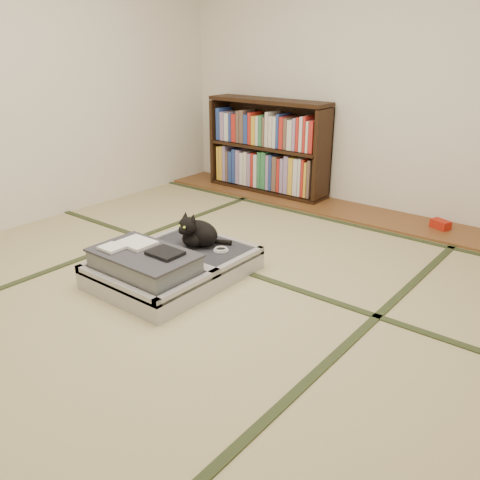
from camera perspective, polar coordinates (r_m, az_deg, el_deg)
The scene contains 10 objects.
floor at distance 3.18m, azimuth -4.67°, elevation -5.81°, with size 4.50×4.50×0.00m, color tan.
wood_strip at distance 4.71m, azimuth 12.14°, elevation 3.19°, with size 4.00×0.50×0.02m, color brown.
red_item at distance 4.45m, azimuth 21.59°, elevation 1.65°, with size 0.15×0.09×0.07m, color #AA1B0D.
room_shell at distance 2.82m, azimuth -5.62°, elevation 21.57°, with size 4.50×4.50×4.50m.
tatami_borders at distance 3.51m, azimuth 0.83°, elevation -2.87°, with size 4.00×4.50×0.01m.
bookcase at distance 5.14m, azimuth 3.13°, elevation 10.25°, with size 1.29×0.29×0.92m.
suitcase at distance 3.30m, azimuth -8.00°, elevation -2.91°, with size 0.74×0.98×0.29m.
cat at distance 3.45m, azimuth -4.84°, elevation 0.80°, with size 0.33×0.33×0.26m.
cable_coil at distance 3.39m, azimuth -2.16°, elevation -1.09°, with size 0.10×0.10×0.02m.
hanger at distance 3.57m, azimuth -9.78°, elevation -2.74°, with size 0.43×0.25×0.01m.
Camera 1 is at (1.95, -2.04, 1.46)m, focal length 38.00 mm.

